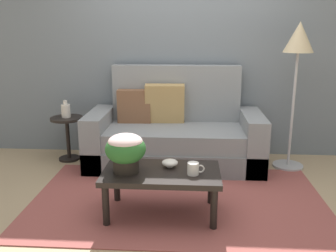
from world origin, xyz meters
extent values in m
plane|color=tan|center=(0.00, 0.00, 0.00)|extent=(14.00, 14.00, 0.00)
cube|color=slate|center=(0.00, 1.36, 1.33)|extent=(6.40, 0.12, 2.66)
cube|color=#994C47|center=(0.00, -0.09, 0.01)|extent=(2.72, 1.65, 0.01)
cube|color=slate|center=(-0.08, 0.83, 0.13)|extent=(1.99, 0.86, 0.25)
cube|color=gray|center=(-0.08, 0.81, 0.36)|extent=(1.54, 0.77, 0.21)
cube|color=gray|center=(-0.08, 1.18, 0.68)|extent=(1.54, 0.15, 0.90)
cube|color=gray|center=(-0.96, 0.83, 0.31)|extent=(0.23, 0.86, 0.63)
cube|color=gray|center=(0.81, 0.83, 0.31)|extent=(0.23, 0.86, 0.63)
cube|color=tan|center=(-0.20, 1.04, 0.69)|extent=(0.47, 0.19, 0.47)
cube|color=brown|center=(-0.57, 1.04, 0.66)|extent=(0.40, 0.15, 0.40)
cylinder|color=black|center=(-0.57, -0.57, 0.18)|extent=(0.06, 0.06, 0.36)
cylinder|color=black|center=(0.30, -0.57, 0.18)|extent=(0.06, 0.06, 0.36)
cylinder|color=black|center=(-0.57, -0.13, 0.18)|extent=(0.06, 0.06, 0.36)
cylinder|color=black|center=(0.30, -0.13, 0.18)|extent=(0.06, 0.06, 0.36)
cube|color=black|center=(-0.13, -0.35, 0.38)|extent=(0.99, 0.56, 0.05)
cylinder|color=black|center=(-1.38, 0.94, 0.01)|extent=(0.25, 0.25, 0.03)
cylinder|color=black|center=(-1.38, 0.94, 0.26)|extent=(0.05, 0.05, 0.48)
cylinder|color=black|center=(-1.38, 0.94, 0.52)|extent=(0.39, 0.39, 0.03)
cylinder|color=#B2B2B7|center=(1.24, 0.85, 0.01)|extent=(0.34, 0.34, 0.03)
cylinder|color=#B2B2B7|center=(1.24, 0.85, 0.67)|extent=(0.03, 0.03, 1.28)
cone|color=#C6B289|center=(1.24, 0.85, 1.47)|extent=(0.32, 0.32, 0.32)
cylinder|color=black|center=(-0.43, -0.39, 0.46)|extent=(0.22, 0.22, 0.12)
ellipsoid|color=#286028|center=(-0.43, -0.39, 0.60)|extent=(0.34, 0.34, 0.24)
ellipsoid|color=beige|center=(-0.43, -0.39, 0.66)|extent=(0.29, 0.29, 0.13)
cylinder|color=white|center=(0.13, -0.42, 0.45)|extent=(0.09, 0.09, 0.10)
torus|color=white|center=(0.19, -0.42, 0.45)|extent=(0.07, 0.01, 0.07)
cylinder|color=silver|center=(-0.07, -0.26, 0.41)|extent=(0.05, 0.05, 0.02)
ellipsoid|color=silver|center=(-0.07, -0.26, 0.44)|extent=(0.14, 0.14, 0.06)
cylinder|color=silver|center=(-1.38, 0.94, 0.61)|extent=(0.11, 0.11, 0.15)
cylinder|color=silver|center=(-1.38, 0.94, 0.71)|extent=(0.05, 0.05, 0.05)
camera|label=1|loc=(0.11, -3.24, 1.57)|focal=39.35mm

